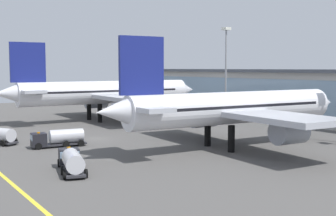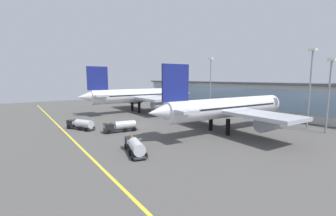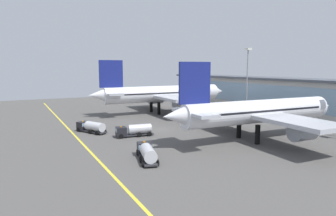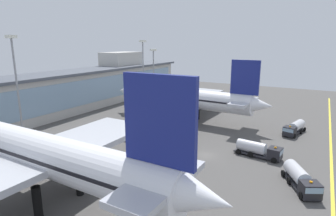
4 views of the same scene
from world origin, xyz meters
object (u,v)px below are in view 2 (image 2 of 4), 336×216
at_px(airliner_near_right, 227,108).
at_px(fuel_tanker_truck, 119,126).
at_px(service_truck_far, 135,145).
at_px(apron_light_mast_east, 311,77).
at_px(airliner_near_left, 142,96).
at_px(baggage_tug_near, 80,124).
at_px(apron_light_mast_centre, 211,76).
at_px(apron_light_mast_west, 330,83).

bearing_deg(airliner_near_right, fuel_tanker_truck, 148.68).
xyz_separation_m(service_truck_far, apron_light_mast_east, (9.04, 50.46, 13.47)).
distance_m(airliner_near_left, airliner_near_right, 47.06).
height_order(airliner_near_right, fuel_tanker_truck, airliner_near_right).
bearing_deg(fuel_tanker_truck, airliner_near_left, -120.19).
xyz_separation_m(fuel_tanker_truck, baggage_tug_near, (-9.31, -8.10, 0.00)).
distance_m(fuel_tanker_truck, apron_light_mast_east, 55.27).
height_order(airliner_near_right, apron_light_mast_east, apron_light_mast_east).
bearing_deg(airliner_near_left, apron_light_mast_centre, -27.63).
bearing_deg(service_truck_far, apron_light_mast_east, -85.70).
bearing_deg(baggage_tug_near, apron_light_mast_east, -151.64).
bearing_deg(airliner_near_left, airliner_near_right, -87.93).
height_order(fuel_tanker_truck, apron_light_mast_west, apron_light_mast_west).
distance_m(airliner_near_left, service_truck_far, 56.91).
relative_size(service_truck_far, apron_light_mast_east, 0.41).
distance_m(fuel_tanker_truck, apron_light_mast_west, 56.83).
bearing_deg(apron_light_mast_centre, service_truck_far, -57.84).
height_order(airliner_near_right, apron_light_mast_west, apron_light_mast_west).
relative_size(fuel_tanker_truck, apron_light_mast_east, 0.41).
bearing_deg(service_truck_far, baggage_tug_near, 21.73).
height_order(airliner_near_right, baggage_tug_near, airliner_near_right).
xyz_separation_m(airliner_near_left, apron_light_mast_centre, (14.65, 26.90, 8.43)).
xyz_separation_m(baggage_tug_near, apron_light_mast_east, (36.94, 54.03, 13.47)).
relative_size(airliner_near_left, apron_light_mast_east, 2.37).
xyz_separation_m(fuel_tanker_truck, apron_light_mast_east, (27.63, 45.93, 13.47)).
bearing_deg(airliner_near_right, baggage_tug_near, 144.25).
height_order(airliner_near_right, service_truck_far, airliner_near_right).
bearing_deg(airliner_near_left, baggage_tug_near, -145.10).
distance_m(service_truck_far, apron_light_mast_west, 52.76).
bearing_deg(airliner_near_right, service_truck_far, -173.15).
distance_m(airliner_near_right, apron_light_mast_west, 27.04).
distance_m(fuel_tanker_truck, baggage_tug_near, 12.34).
bearing_deg(apron_light_mast_centre, apron_light_mast_east, -5.89).
distance_m(apron_light_mast_west, apron_light_mast_east, 5.53).
relative_size(airliner_near_left, service_truck_far, 5.77).
height_order(apron_light_mast_west, apron_light_mast_east, apron_light_mast_east).
bearing_deg(apron_light_mast_west, airliner_near_left, -161.36).
relative_size(apron_light_mast_west, apron_light_mast_centre, 0.84).
height_order(baggage_tug_near, apron_light_mast_west, apron_light_mast_west).
xyz_separation_m(fuel_tanker_truck, apron_light_mast_centre, (-15.96, 50.43, 13.90)).
relative_size(airliner_near_right, apron_light_mast_west, 2.45).
distance_m(airliner_near_right, apron_light_mast_centre, 42.46).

